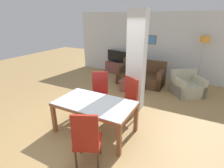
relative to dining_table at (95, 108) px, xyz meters
The scene contains 14 objects.
ground_plane 0.60m from the dining_table, ahead, with size 18.00×18.00×0.00m, color #A98651.
back_wall 4.66m from the dining_table, 90.00° to the left, with size 7.20×0.09×2.70m.
divider_pillar 1.72m from the dining_table, 75.62° to the left, with size 0.46×0.35×2.70m.
dining_table is the anchor object (origin of this frame).
dining_chair_far_left 1.02m from the dining_table, 115.08° to the left, with size 0.61×0.61×1.10m.
dining_chair_far_right 0.96m from the dining_table, 63.15° to the left, with size 0.62×0.62×1.10m.
dining_chair_near_right 1.01m from the dining_table, 64.78° to the right, with size 0.61×0.61×1.10m.
sofa 3.47m from the dining_table, 91.38° to the left, with size 1.75×0.90×0.91m.
armchair 3.61m from the dining_table, 63.20° to the left, with size 1.22×1.21×0.80m.
coffee_table 2.59m from the dining_table, 94.43° to the left, with size 0.69×0.49×0.40m.
bottle 2.69m from the dining_table, 98.08° to the left, with size 0.07×0.07×0.25m.
tv_stand 4.62m from the dining_table, 110.37° to the left, with size 0.99×0.40×0.53m.
tv_screen 4.61m from the dining_table, 110.37° to the left, with size 1.03×0.31×0.52m.
floor_lamp 4.77m from the dining_table, 65.90° to the left, with size 0.31×0.31×1.87m.
Camera 1 is at (1.93, -2.86, 2.50)m, focal length 28.00 mm.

